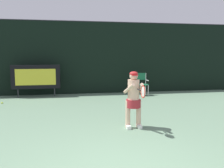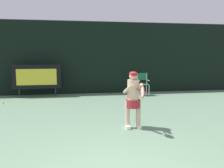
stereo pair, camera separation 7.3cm
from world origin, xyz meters
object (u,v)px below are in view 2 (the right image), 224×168
object	(u,v)px
water_bottle	(134,94)
tennis_ball_loose	(3,103)
scoreboard	(37,77)
umpire_chair	(143,83)
tennis_player	(133,97)
tennis_racket	(142,92)

from	to	relation	value
water_bottle	tennis_ball_loose	size ratio (longest dim) A/B	3.90
scoreboard	water_bottle	size ratio (longest dim) A/B	8.30
umpire_chair	tennis_player	xyz separation A→B (m)	(-1.78, -4.95, 0.22)
tennis_player	tennis_ball_loose	distance (m)	5.99
umpire_chair	tennis_player	size ratio (longest dim) A/B	0.71
scoreboard	tennis_racket	size ratio (longest dim) A/B	3.65
water_bottle	tennis_ball_loose	distance (m)	5.68
umpire_chair	water_bottle	world-z (taller)	umpire_chair
tennis_player	tennis_ball_loose	bearing A→B (deg)	138.10
scoreboard	umpire_chair	size ratio (longest dim) A/B	2.04
tennis_racket	tennis_ball_loose	xyz separation A→B (m)	(-4.49, 4.52, -1.04)
water_bottle	umpire_chair	bearing A→B (deg)	34.76
umpire_chair	tennis_ball_loose	bearing A→B (deg)	-170.90
water_bottle	tennis_ball_loose	xyz separation A→B (m)	(-5.64, -0.61, -0.09)
scoreboard	tennis_ball_loose	distance (m)	2.00
water_bottle	tennis_racket	bearing A→B (deg)	-102.70
scoreboard	tennis_player	size ratio (longest dim) A/B	1.45
tennis_racket	water_bottle	bearing A→B (deg)	85.94
tennis_player	tennis_racket	world-z (taller)	tennis_player
tennis_racket	tennis_player	bearing A→B (deg)	106.31
umpire_chair	tennis_player	bearing A→B (deg)	-109.74
scoreboard	tennis_player	xyz separation A→B (m)	(3.25, -5.30, -0.11)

